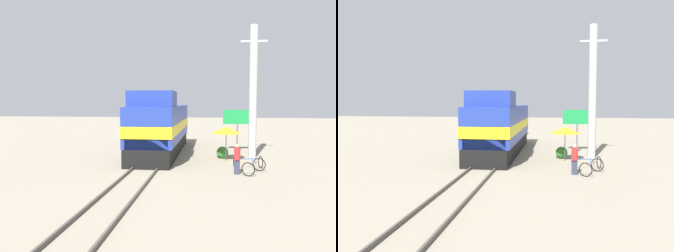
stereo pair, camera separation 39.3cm
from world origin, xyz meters
The scene contains 11 objects.
ground_plane centered at (0.00, 0.00, 0.00)m, with size 120.00×120.00×0.00m, color gray.
rail_near centered at (-0.72, 0.00, 0.07)m, with size 0.08×38.43×0.15m, color #4C4742.
rail_far centered at (0.72, 0.00, 0.07)m, with size 0.08×38.43×0.15m, color #4C4742.
locomotive centered at (0.00, 2.69, 1.96)m, with size 3.07×13.10×4.58m.
utility_pole centered at (6.60, 1.59, 4.59)m, with size 1.80×0.53×9.12m.
vendor_umbrella centered at (4.73, 0.19, 2.03)m, with size 1.94×1.94×2.25m.
billboard_sign centered at (5.79, 4.39, 2.49)m, with size 2.25×0.12×3.27m.
shrub_cluster centered at (4.54, 1.07, 0.40)m, with size 0.81×0.81×0.81m, color #2D722D.
person_bystander centered at (5.13, -3.92, 0.89)m, with size 0.34×0.34×1.64m.
bicycle centered at (6.06, -3.65, 0.38)m, with size 1.44×1.80×0.74m.
bicycle_spare centered at (5.90, -2.23, 0.36)m, with size 1.70×1.05×0.71m.
Camera 2 is at (4.10, -21.59, 3.90)m, focal length 35.00 mm.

